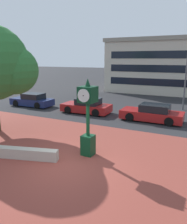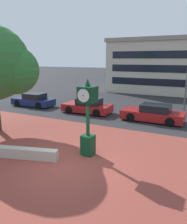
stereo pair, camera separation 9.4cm
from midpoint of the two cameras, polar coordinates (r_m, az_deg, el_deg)
ground_plane at (r=10.16m, az=-7.31°, el=-13.39°), size 200.00×200.00×0.00m
plaza_brick_paving at (r=10.96m, az=-4.22°, el=-11.21°), size 44.00×10.10×0.01m
planter_wall at (r=11.10m, az=-17.43°, el=-10.11°), size 3.18×1.29×0.50m
street_clock at (r=10.45m, az=-1.71°, el=-0.99°), size 0.76×0.85×3.72m
car_street_near at (r=22.76m, az=-15.51°, el=2.87°), size 4.29×1.88×1.28m
car_street_mid at (r=17.25m, az=14.66°, el=-0.38°), size 4.56×1.92×1.28m
car_street_far at (r=19.23m, az=-1.89°, el=1.47°), size 4.25×2.06×1.28m
civic_building at (r=36.46m, az=22.87°, el=10.99°), size 20.52×15.81×7.24m
street_lamp_post at (r=21.48m, az=22.73°, el=11.34°), size 0.36×0.36×6.80m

